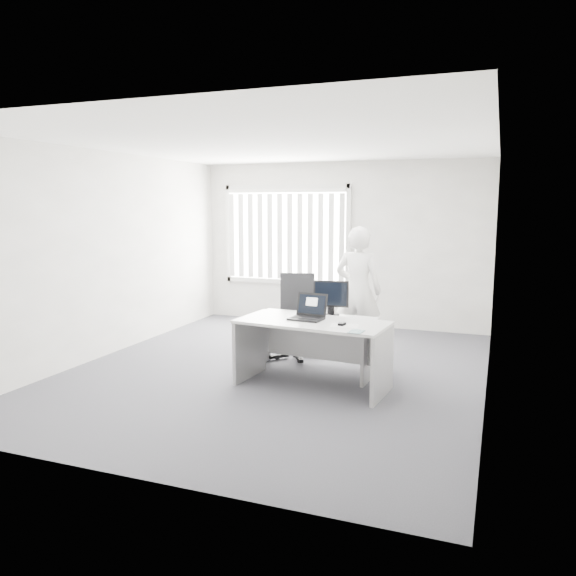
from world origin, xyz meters
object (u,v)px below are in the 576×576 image
at_px(laptop, 306,307).
at_px(monitor, 331,298).
at_px(person, 358,291).
at_px(desk_near, 312,339).
at_px(desk_far, 312,333).
at_px(office_chair, 296,331).

relative_size(laptop, monitor, 0.84).
bearing_deg(person, desk_near, 88.27).
height_order(person, monitor, person).
relative_size(person, laptop, 4.81).
height_order(desk_far, laptop, laptop).
height_order(desk_near, laptop, laptop).
height_order(laptop, monitor, monitor).
xyz_separation_m(desk_near, laptop, (-0.09, 0.03, 0.36)).
height_order(desk_near, monitor, monitor).
xyz_separation_m(office_chair, monitor, (0.63, -0.44, 0.56)).
xyz_separation_m(desk_far, laptop, (0.10, -0.51, 0.42)).
distance_m(desk_far, monitor, 0.50).
xyz_separation_m(desk_far, office_chair, (-0.45, 0.66, -0.15)).
bearing_deg(laptop, person, 87.70).
distance_m(desk_far, office_chair, 0.81).
bearing_deg(monitor, desk_near, -96.76).
height_order(desk_far, office_chair, office_chair).
bearing_deg(monitor, person, 73.10).
distance_m(desk_far, person, 1.17).
bearing_deg(office_chair, monitor, -48.83).
distance_m(desk_near, laptop, 0.37).
bearing_deg(person, desk_far, 76.22).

